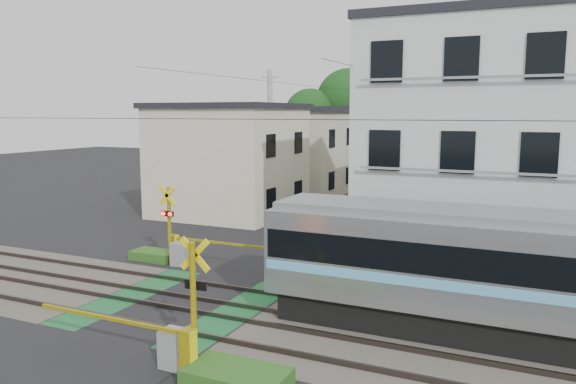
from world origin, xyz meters
The scene contains 11 objects.
ground centered at (0.00, 0.00, 0.00)m, with size 120.00×120.00×0.00m, color black.
track_bed centered at (0.00, 0.00, 0.04)m, with size 120.00×120.00×0.14m.
crossing_signal_near centered at (2.59, -3.65, 0.71)m, with size 4.74×0.65×3.09m.
crossing_signal_far centered at (-2.59, 3.65, 0.71)m, with size 4.74×0.65×3.09m.
apartment_block centered at (8.50, 9.49, 4.66)m, with size 10.20×8.36×9.30m.
houses_row centered at (0.25, 25.92, 3.24)m, with size 22.07×31.35×6.80m.
tree_hill centered at (-0.14, 49.10, 5.21)m, with size 40.00×12.18×10.85m.
catenary centered at (6.00, 0.03, 3.70)m, with size 60.00×5.04×7.00m.
utility_poles centered at (-1.05, 23.01, 4.08)m, with size 7.90×42.00×8.00m.
pedestrian centered at (0.78, 30.15, 0.77)m, with size 0.56×0.37×1.55m, color #322C38.
weed_patches centered at (1.76, -0.09, 0.18)m, with size 10.25×8.80×0.40m.
Camera 1 is at (9.90, -13.56, 5.80)m, focal length 35.00 mm.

